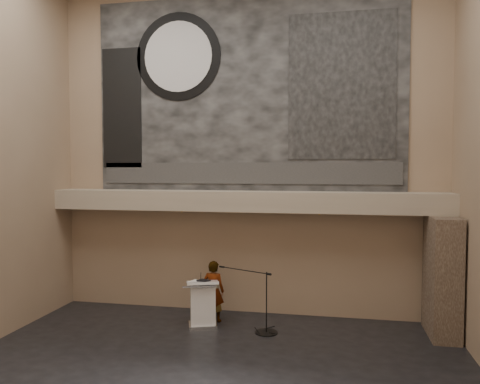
# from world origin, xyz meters

# --- Properties ---
(floor) EXTENTS (10.00, 10.00, 0.00)m
(floor) POSITION_xyz_m (0.00, 0.00, 0.00)
(floor) COLOR black
(floor) RESTS_ON ground
(wall_back) EXTENTS (10.00, 0.02, 8.50)m
(wall_back) POSITION_xyz_m (0.00, 4.00, 4.25)
(wall_back) COLOR #8E745A
(wall_back) RESTS_ON floor
(wall_front) EXTENTS (10.00, 0.02, 8.50)m
(wall_front) POSITION_xyz_m (0.00, -4.00, 4.25)
(wall_front) COLOR #8E745A
(wall_front) RESTS_ON floor
(soffit) EXTENTS (10.00, 0.80, 0.50)m
(soffit) POSITION_xyz_m (0.00, 3.60, 2.95)
(soffit) COLOR gray
(soffit) RESTS_ON wall_back
(sprinkler_left) EXTENTS (0.04, 0.04, 0.06)m
(sprinkler_left) POSITION_xyz_m (-1.60, 3.55, 2.67)
(sprinkler_left) COLOR #B2893D
(sprinkler_left) RESTS_ON soffit
(sprinkler_right) EXTENTS (0.04, 0.04, 0.06)m
(sprinkler_right) POSITION_xyz_m (1.90, 3.55, 2.67)
(sprinkler_right) COLOR #B2893D
(sprinkler_right) RESTS_ON soffit
(banner) EXTENTS (8.00, 0.05, 5.00)m
(banner) POSITION_xyz_m (0.00, 3.97, 5.70)
(banner) COLOR black
(banner) RESTS_ON wall_back
(banner_text_strip) EXTENTS (7.76, 0.02, 0.55)m
(banner_text_strip) POSITION_xyz_m (0.00, 3.93, 3.65)
(banner_text_strip) COLOR #2D2D2D
(banner_text_strip) RESTS_ON banner
(banner_clock_rim) EXTENTS (2.30, 0.02, 2.30)m
(banner_clock_rim) POSITION_xyz_m (-1.80, 3.93, 6.70)
(banner_clock_rim) COLOR black
(banner_clock_rim) RESTS_ON banner
(banner_clock_face) EXTENTS (1.84, 0.02, 1.84)m
(banner_clock_face) POSITION_xyz_m (-1.80, 3.91, 6.70)
(banner_clock_face) COLOR silver
(banner_clock_face) RESTS_ON banner
(banner_building_print) EXTENTS (2.60, 0.02, 3.60)m
(banner_building_print) POSITION_xyz_m (2.40, 3.93, 5.80)
(banner_building_print) COLOR black
(banner_building_print) RESTS_ON banner
(banner_brick_print) EXTENTS (1.10, 0.02, 3.20)m
(banner_brick_print) POSITION_xyz_m (-3.40, 3.93, 5.40)
(banner_brick_print) COLOR black
(banner_brick_print) RESTS_ON banner
(stone_pier) EXTENTS (0.60, 1.40, 2.70)m
(stone_pier) POSITION_xyz_m (4.65, 3.15, 1.35)
(stone_pier) COLOR #44352A
(stone_pier) RESTS_ON floor
(lectern) EXTENTS (0.87, 0.74, 1.14)m
(lectern) POSITION_xyz_m (-0.79, 2.65, 0.55)
(lectern) COLOR silver
(lectern) RESTS_ON floor
(binder) EXTENTS (0.33, 0.31, 0.04)m
(binder) POSITION_xyz_m (-0.77, 2.62, 1.12)
(binder) COLOR black
(binder) RESTS_ON lectern
(papers) EXTENTS (0.31, 0.37, 0.00)m
(papers) POSITION_xyz_m (-0.97, 2.60, 1.10)
(papers) COLOR silver
(papers) RESTS_ON lectern
(speaker_person) EXTENTS (0.59, 0.43, 1.51)m
(speaker_person) POSITION_xyz_m (-0.65, 3.10, 0.75)
(speaker_person) COLOR silver
(speaker_person) RESTS_ON floor
(mic_stand) EXTENTS (1.50, 0.82, 1.41)m
(mic_stand) POSITION_xyz_m (0.70, 2.55, 0.22)
(mic_stand) COLOR black
(mic_stand) RESTS_ON floor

